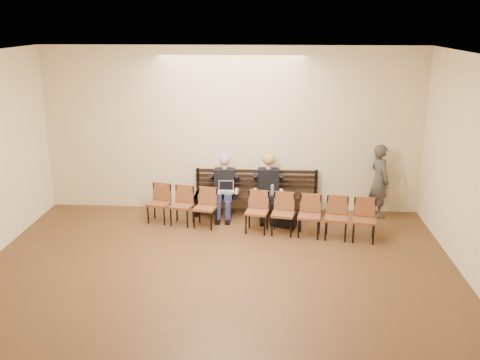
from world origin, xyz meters
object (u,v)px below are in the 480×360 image
at_px(bench, 256,204).
at_px(chair_row_front, 182,206).
at_px(water_bottle, 272,196).
at_px(chair_row_back, 309,216).
at_px(bag, 286,219).
at_px(laptop, 226,194).
at_px(seated_man, 224,187).
at_px(seated_woman, 268,188).
at_px(passerby, 380,175).

relative_size(bench, chair_row_front, 1.85).
bearing_deg(bench, water_bottle, -50.31).
relative_size(water_bottle, chair_row_back, 0.09).
distance_m(bench, bag, 0.90).
xyz_separation_m(bench, laptop, (-0.62, -0.32, 0.34)).
distance_m(water_bottle, chair_row_front, 1.84).
xyz_separation_m(seated_man, water_bottle, (1.00, -0.29, -0.07)).
distance_m(bag, chair_row_front, 2.12).
bearing_deg(seated_man, laptop, -77.68).
height_order(seated_woman, laptop, seated_woman).
height_order(seated_man, water_bottle, seated_man).
xyz_separation_m(bag, chair_row_front, (-2.11, -0.01, 0.25)).
relative_size(seated_man, water_bottle, 5.73).
bearing_deg(passerby, seated_man, 73.21).
distance_m(seated_man, chair_row_back, 1.99).
height_order(laptop, bag, laptop).
relative_size(seated_woman, chair_row_front, 0.90).
bearing_deg(seated_woman, bench, 154.67).
distance_m(seated_man, seated_woman, 0.92).
distance_m(seated_woman, chair_row_front, 1.83).
relative_size(passerby, chair_row_front, 1.26).
relative_size(seated_woman, laptop, 4.01).
bearing_deg(passerby, laptop, 76.90).
xyz_separation_m(laptop, passerby, (3.19, 0.42, 0.33)).
bearing_deg(laptop, water_bottle, 5.88).
relative_size(chair_row_front, chair_row_back, 0.57).
bearing_deg(water_bottle, chair_row_back, -44.45).
bearing_deg(bag, seated_man, 158.13).
relative_size(water_bottle, bag, 0.56).
bearing_deg(laptop, bench, 38.40).
relative_size(seated_woman, water_bottle, 5.70).
distance_m(water_bottle, passerby, 2.31).
bearing_deg(bag, water_bottle, 141.25).
relative_size(bench, seated_woman, 2.06).
bearing_deg(passerby, seated_woman, 74.75).
height_order(water_bottle, chair_row_back, chair_row_back).
xyz_separation_m(bag, passerby, (1.94, 0.74, 0.74)).
height_order(passerby, chair_row_back, passerby).
xyz_separation_m(bench, seated_man, (-0.66, -0.12, 0.41)).
relative_size(seated_man, laptop, 4.03).
relative_size(seated_man, seated_woman, 1.01).
bearing_deg(bench, chair_row_back, -46.47).
relative_size(laptop, chair_row_front, 0.22).
height_order(bench, laptop, laptop).
bearing_deg(water_bottle, laptop, 175.08).
xyz_separation_m(water_bottle, chair_row_back, (0.71, -0.70, -0.16)).
bearing_deg(chair_row_back, seated_man, 159.18).
distance_m(seated_man, chair_row_front, 1.00).
xyz_separation_m(laptop, bag, (1.25, -0.31, -0.42)).
bearing_deg(laptop, chair_row_front, -148.50).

